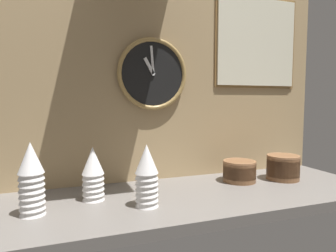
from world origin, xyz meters
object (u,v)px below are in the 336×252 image
at_px(cup_stack_far_left, 31,179).
at_px(cup_stack_center_left, 147,176).
at_px(wall_clock, 153,74).
at_px(bowl_stack_right, 239,170).
at_px(bowl_stack_far_right, 283,167).
at_px(cup_stack_left, 93,174).
at_px(menu_board, 257,42).

bearing_deg(cup_stack_far_left, cup_stack_center_left, -7.57).
bearing_deg(wall_clock, cup_stack_far_left, -151.28).
bearing_deg(bowl_stack_right, bowl_stack_far_right, -10.57).
height_order(cup_stack_left, cup_stack_far_left, cup_stack_far_left).
bearing_deg(wall_clock, cup_stack_left, -147.17).
distance_m(cup_stack_far_left, bowl_stack_right, 0.88).
bearing_deg(menu_board, cup_stack_left, -167.04).
bearing_deg(cup_stack_far_left, menu_board, 14.80).
relative_size(bowl_stack_right, bowl_stack_far_right, 1.00).
distance_m(cup_stack_far_left, bowl_stack_far_right, 1.09).
bearing_deg(cup_stack_center_left, cup_stack_far_left, 172.43).
height_order(bowl_stack_right, bowl_stack_far_right, bowl_stack_far_right).
relative_size(bowl_stack_right, wall_clock, 0.46).
distance_m(wall_clock, menu_board, 0.60).
bearing_deg(cup_stack_center_left, bowl_stack_right, 18.93).
relative_size(cup_stack_center_left, menu_board, 0.46).
bearing_deg(bowl_stack_far_right, wall_clock, 161.73).
relative_size(cup_stack_left, cup_stack_center_left, 0.91).
relative_size(cup_stack_left, bowl_stack_far_right, 1.33).
bearing_deg(bowl_stack_right, wall_clock, 157.55).
distance_m(cup_stack_center_left, menu_board, 0.95).
xyz_separation_m(cup_stack_far_left, bowl_stack_far_right, (1.09, 0.08, -0.06)).
bearing_deg(wall_clock, bowl_stack_right, -22.45).
xyz_separation_m(cup_stack_far_left, wall_clock, (0.50, 0.27, 0.38)).
relative_size(cup_stack_far_left, bowl_stack_right, 1.59).
height_order(cup_stack_far_left, cup_stack_center_left, cup_stack_far_left).
relative_size(cup_stack_left, cup_stack_far_left, 0.84).
relative_size(cup_stack_center_left, bowl_stack_far_right, 1.46).
height_order(bowl_stack_far_right, menu_board, menu_board).
height_order(cup_stack_far_left, bowl_stack_right, cup_stack_far_left).
distance_m(cup_stack_left, bowl_stack_right, 0.67).
distance_m(bowl_stack_right, wall_clock, 0.60).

